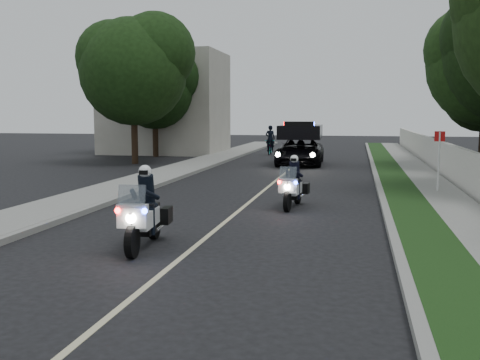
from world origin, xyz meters
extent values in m
plane|color=black|center=(0.00, 0.00, 0.00)|extent=(120.00, 120.00, 0.00)
cube|color=gray|center=(4.10, 10.00, 0.07)|extent=(0.20, 60.00, 0.15)
cube|color=#193814|center=(4.80, 10.00, 0.08)|extent=(1.20, 60.00, 0.16)
cube|color=gray|center=(6.10, 10.00, 0.08)|extent=(1.40, 60.00, 0.16)
cube|color=beige|center=(7.10, 10.00, 0.75)|extent=(0.22, 60.00, 1.50)
cube|color=gray|center=(-4.10, 10.00, 0.07)|extent=(0.20, 60.00, 0.15)
cube|color=gray|center=(-5.20, 10.00, 0.08)|extent=(2.00, 60.00, 0.16)
cube|color=#A8A396|center=(-10.00, 26.00, 3.50)|extent=(8.00, 6.00, 7.00)
cube|color=#BFB78C|center=(0.00, 10.00, 0.00)|extent=(0.12, 50.00, 0.01)
imported|color=black|center=(0.25, 18.70, 0.00)|extent=(2.55, 5.27, 2.53)
imported|color=black|center=(-2.50, 25.83, 0.00)|extent=(0.80, 1.96, 1.01)
imported|color=black|center=(-2.50, 25.83, 0.00)|extent=(0.65, 0.44, 1.79)
camera|label=1|loc=(3.27, -11.44, 2.77)|focal=41.54mm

